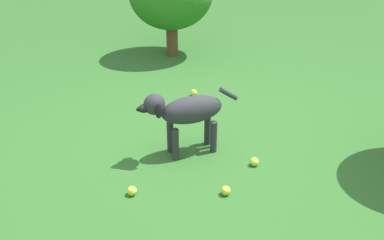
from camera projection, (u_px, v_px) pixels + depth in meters
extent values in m
plane|color=#2D6026|center=(211.00, 152.00, 3.35)|extent=(14.00, 14.00, 0.00)
ellipsoid|color=#2D2D33|center=(192.00, 110.00, 3.19)|extent=(0.51, 0.25, 0.21)
cylinder|color=#2D2D33|center=(175.00, 145.00, 3.20)|extent=(0.05, 0.05, 0.26)
cylinder|color=#2D2D33|center=(170.00, 137.00, 3.30)|extent=(0.05, 0.05, 0.26)
cylinder|color=#2D2D33|center=(214.00, 137.00, 3.31)|extent=(0.05, 0.05, 0.26)
cylinder|color=#2D2D33|center=(208.00, 130.00, 3.40)|extent=(0.05, 0.05, 0.26)
ellipsoid|color=#2D2D33|center=(154.00, 104.00, 3.05)|extent=(0.18, 0.16, 0.16)
ellipsoid|color=black|center=(145.00, 108.00, 3.04)|extent=(0.12, 0.09, 0.06)
sphere|color=black|center=(138.00, 110.00, 3.02)|extent=(0.03, 0.03, 0.03)
ellipsoid|color=black|center=(159.00, 111.00, 3.00)|extent=(0.06, 0.04, 0.12)
ellipsoid|color=black|center=(153.00, 102.00, 3.13)|extent=(0.06, 0.04, 0.12)
cylinder|color=#2D2D33|center=(228.00, 94.00, 3.25)|extent=(0.16, 0.06, 0.13)
sphere|color=#CCD340|center=(194.00, 93.00, 4.28)|extent=(0.07, 0.07, 0.07)
sphere|color=#C0D638|center=(226.00, 191.00, 2.87)|extent=(0.07, 0.07, 0.07)
sphere|color=#C2DF3E|center=(255.00, 162.00, 3.17)|extent=(0.07, 0.07, 0.07)
sphere|color=#C2DB3D|center=(132.00, 191.00, 2.86)|extent=(0.07, 0.07, 0.07)
cylinder|color=brown|center=(172.00, 41.00, 5.30)|extent=(0.14, 0.14, 0.36)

